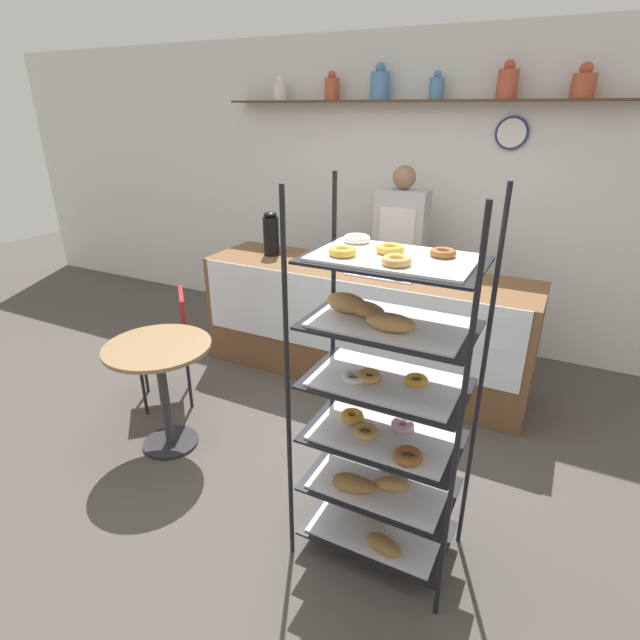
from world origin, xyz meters
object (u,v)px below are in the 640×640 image
object	(u,v)px
person_worker	(399,255)
cafe_table	(161,372)
pastry_rack	(382,412)
cafe_chair	(173,337)
coffee_carafe	(271,234)
donut_tray_counter	(379,272)

from	to	relation	value
person_worker	cafe_table	distance (m)	2.28
pastry_rack	cafe_chair	size ratio (longest dim) A/B	2.13
pastry_rack	coffee_carafe	size ratio (longest dim) A/B	4.95
person_worker	cafe_chair	bearing A→B (deg)	-126.42
cafe_table	coffee_carafe	bearing A→B (deg)	93.65
donut_tray_counter	cafe_chair	bearing A→B (deg)	-144.20
pastry_rack	donut_tray_counter	size ratio (longest dim) A/B	3.56
person_worker	coffee_carafe	size ratio (longest dim) A/B	4.47
donut_tray_counter	cafe_table	bearing A→B (deg)	-123.55
person_worker	donut_tray_counter	bearing A→B (deg)	-84.26
coffee_carafe	donut_tray_counter	bearing A→B (deg)	-6.27
cafe_chair	coffee_carafe	xyz separation A→B (m)	(0.24, 1.02, 0.58)
cafe_table	person_worker	bearing A→B (deg)	67.87
cafe_table	coffee_carafe	size ratio (longest dim) A/B	2.00
person_worker	coffee_carafe	distance (m)	1.13
pastry_rack	donut_tray_counter	bearing A→B (deg)	111.51
person_worker	cafe_chair	xyz separation A→B (m)	(-1.19, -1.61, -0.38)
cafe_chair	donut_tray_counter	distance (m)	1.61
person_worker	coffee_carafe	bearing A→B (deg)	-148.03
coffee_carafe	donut_tray_counter	size ratio (longest dim) A/B	0.72
cafe_chair	donut_tray_counter	bearing A→B (deg)	82.40
pastry_rack	person_worker	world-z (taller)	pastry_rack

